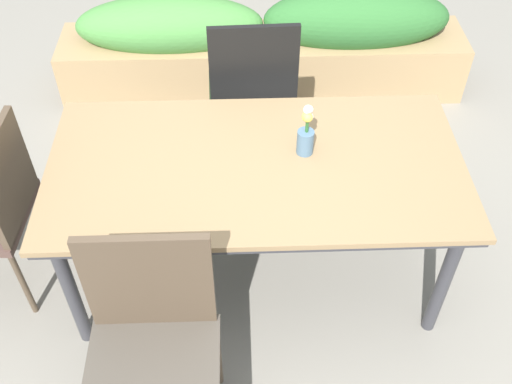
{
  "coord_description": "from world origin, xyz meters",
  "views": [
    {
      "loc": [
        -0.05,
        -1.83,
        2.44
      ],
      "look_at": [
        0.01,
        0.02,
        0.55
      ],
      "focal_mm": 42.1,
      "sensor_mm": 36.0,
      "label": 1
    }
  ],
  "objects_px": {
    "chair_far_side": "(252,90)",
    "chair_near_left": "(152,344)",
    "flower_vase": "(306,133)",
    "planter_box": "(265,45)",
    "dining_table": "(256,174)"
  },
  "relations": [
    {
      "from": "chair_far_side",
      "to": "chair_near_left",
      "type": "distance_m",
      "value": 1.52
    },
    {
      "from": "chair_near_left",
      "to": "flower_vase",
      "type": "relative_size",
      "value": 3.9
    },
    {
      "from": "dining_table",
      "to": "chair_far_side",
      "type": "relative_size",
      "value": 1.74
    },
    {
      "from": "dining_table",
      "to": "planter_box",
      "type": "bearing_deg",
      "value": 85.8
    },
    {
      "from": "chair_far_side",
      "to": "chair_near_left",
      "type": "height_order",
      "value": "chair_far_side"
    },
    {
      "from": "chair_far_side",
      "to": "flower_vase",
      "type": "relative_size",
      "value": 4.1
    },
    {
      "from": "chair_far_side",
      "to": "flower_vase",
      "type": "distance_m",
      "value": 0.75
    },
    {
      "from": "chair_near_left",
      "to": "planter_box",
      "type": "relative_size",
      "value": 0.37
    },
    {
      "from": "dining_table",
      "to": "chair_far_side",
      "type": "height_order",
      "value": "chair_far_side"
    },
    {
      "from": "dining_table",
      "to": "chair_far_side",
      "type": "bearing_deg",
      "value": 89.44
    },
    {
      "from": "chair_near_left",
      "to": "flower_vase",
      "type": "distance_m",
      "value": 1.05
    },
    {
      "from": "chair_far_side",
      "to": "planter_box",
      "type": "xyz_separation_m",
      "value": [
        0.11,
        0.82,
        -0.24
      ]
    },
    {
      "from": "chair_near_left",
      "to": "planter_box",
      "type": "distance_m",
      "value": 2.36
    },
    {
      "from": "flower_vase",
      "to": "planter_box",
      "type": "distance_m",
      "value": 1.57
    },
    {
      "from": "dining_table",
      "to": "chair_far_side",
      "type": "distance_m",
      "value": 0.74
    }
  ]
}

